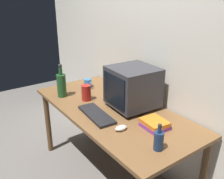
# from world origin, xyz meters

# --- Properties ---
(ground_plane) EXTENTS (6.00, 6.00, 0.00)m
(ground_plane) POSITION_xyz_m (0.00, 0.00, 0.00)
(ground_plane) COLOR slate
(back_wall) EXTENTS (4.00, 0.08, 2.50)m
(back_wall) POSITION_xyz_m (0.00, 0.45, 1.25)
(back_wall) COLOR silver
(back_wall) RESTS_ON ground
(desk) EXTENTS (1.67, 0.77, 0.75)m
(desk) POSITION_xyz_m (0.00, 0.00, 0.67)
(desk) COLOR brown
(desk) RESTS_ON ground
(crt_monitor) EXTENTS (0.40, 0.41, 0.37)m
(crt_monitor) POSITION_xyz_m (0.09, 0.16, 0.95)
(crt_monitor) COLOR #333338
(crt_monitor) RESTS_ON desk
(keyboard) EXTENTS (0.43, 0.19, 0.02)m
(keyboard) POSITION_xyz_m (0.04, -0.19, 0.77)
(keyboard) COLOR black
(keyboard) RESTS_ON desk
(computer_mouse) EXTENTS (0.06, 0.10, 0.04)m
(computer_mouse) POSITION_xyz_m (0.34, -0.16, 0.77)
(computer_mouse) COLOR beige
(computer_mouse) RESTS_ON desk
(bottle_tall) EXTENTS (0.09, 0.09, 0.33)m
(bottle_tall) POSITION_xyz_m (-0.51, -0.24, 0.88)
(bottle_tall) COLOR #1E4C23
(bottle_tall) RESTS_ON desk
(bottle_short) EXTENTS (0.07, 0.07, 0.19)m
(bottle_short) POSITION_xyz_m (0.68, -0.11, 0.83)
(bottle_short) COLOR navy
(bottle_short) RESTS_ON desk
(book_stack) EXTENTS (0.21, 0.18, 0.06)m
(book_stack) POSITION_xyz_m (0.46, 0.07, 0.79)
(book_stack) COLOR #843893
(book_stack) RESTS_ON desk
(mug) EXTENTS (0.12, 0.08, 0.09)m
(mug) POSITION_xyz_m (-0.57, 0.09, 0.80)
(mug) COLOR #3370B2
(mug) RESTS_ON desk
(metal_canister) EXTENTS (0.09, 0.09, 0.15)m
(metal_canister) POSITION_xyz_m (-0.29, -0.09, 0.83)
(metal_canister) COLOR #A51E19
(metal_canister) RESTS_ON desk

